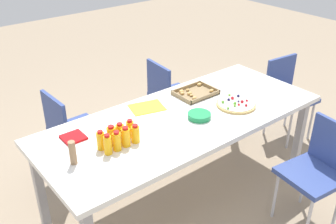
{
  "coord_description": "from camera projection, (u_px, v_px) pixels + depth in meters",
  "views": [
    {
      "loc": [
        -1.7,
        -1.94,
        2.21
      ],
      "look_at": [
        -0.07,
        0.09,
        0.78
      ],
      "focal_mm": 41.59,
      "sensor_mm": 36.0,
      "label": 1
    }
  ],
  "objects": [
    {
      "name": "napkin_stack",
      "position": [
        73.0,
        137.0,
        2.68
      ],
      "size": [
        0.15,
        0.15,
        0.02
      ],
      "primitive_type": "cube",
      "color": "red",
      "rests_on": "party_table"
    },
    {
      "name": "chair_near_right",
      "position": [
        319.0,
        166.0,
        2.83
      ],
      "size": [
        0.45,
        0.45,
        0.83
      ],
      "rotation": [
        0.0,
        0.0,
        1.44
      ],
      "color": "#33478C",
      "rests_on": "ground_plane"
    },
    {
      "name": "fruit_pizza",
      "position": [
        236.0,
        104.0,
        3.1
      ],
      "size": [
        0.31,
        0.31,
        0.05
      ],
      "color": "tan",
      "rests_on": "party_table"
    },
    {
      "name": "chair_far_left",
      "position": [
        70.0,
        128.0,
        3.3
      ],
      "size": [
        0.41,
        0.41,
        0.83
      ],
      "rotation": [
        0.0,
        0.0,
        -1.53
      ],
      "color": "#33478C",
      "rests_on": "ground_plane"
    },
    {
      "name": "chair_end",
      "position": [
        287.0,
        91.0,
        3.94
      ],
      "size": [
        0.44,
        0.44,
        0.83
      ],
      "rotation": [
        0.0,
        0.0,
        3.04
      ],
      "color": "#33478C",
      "rests_on": "ground_plane"
    },
    {
      "name": "juice_bottle_6",
      "position": [
        120.0,
        133.0,
        2.63
      ],
      "size": [
        0.06,
        0.06,
        0.14
      ],
      "color": "#F9AE14",
      "rests_on": "party_table"
    },
    {
      "name": "party_table",
      "position": [
        183.0,
        123.0,
        2.99
      ],
      "size": [
        2.25,
        0.92,
        0.76
      ],
      "color": "white",
      "rests_on": "ground_plane"
    },
    {
      "name": "juice_bottle_5",
      "position": [
        111.0,
        136.0,
        2.58
      ],
      "size": [
        0.06,
        0.06,
        0.15
      ],
      "color": "#FAAE14",
      "rests_on": "party_table"
    },
    {
      "name": "snack_tray",
      "position": [
        195.0,
        93.0,
        3.29
      ],
      "size": [
        0.34,
        0.26,
        0.03
      ],
      "color": "olive",
      "rests_on": "party_table"
    },
    {
      "name": "juice_bottle_3",
      "position": [
        135.0,
        134.0,
        2.61
      ],
      "size": [
        0.06,
        0.06,
        0.13
      ],
      "color": "#F9AE14",
      "rests_on": "party_table"
    },
    {
      "name": "juice_bottle_7",
      "position": [
        130.0,
        129.0,
        2.67
      ],
      "size": [
        0.05,
        0.05,
        0.13
      ],
      "color": "#F9AB14",
      "rests_on": "party_table"
    },
    {
      "name": "juice_bottle_2",
      "position": [
        126.0,
        137.0,
        2.57
      ],
      "size": [
        0.06,
        0.06,
        0.14
      ],
      "color": "#FAAC14",
      "rests_on": "party_table"
    },
    {
      "name": "paper_folder",
      "position": [
        147.0,
        107.0,
        3.07
      ],
      "size": [
        0.3,
        0.26,
        0.01
      ],
      "primitive_type": "cube",
      "rotation": [
        0.0,
        0.0,
        -0.27
      ],
      "color": "yellow",
      "rests_on": "party_table"
    },
    {
      "name": "chair_far_right",
      "position": [
        168.0,
        93.0,
        3.91
      ],
      "size": [
        0.43,
        0.43,
        0.83
      ],
      "rotation": [
        0.0,
        0.0,
        -1.65
      ],
      "color": "#33478C",
      "rests_on": "ground_plane"
    },
    {
      "name": "juice_bottle_0",
      "position": [
        108.0,
        145.0,
        2.49
      ],
      "size": [
        0.05,
        0.05,
        0.15
      ],
      "color": "#FAAD14",
      "rests_on": "party_table"
    },
    {
      "name": "juice_bottle_1",
      "position": [
        117.0,
        141.0,
        2.53
      ],
      "size": [
        0.06,
        0.06,
        0.14
      ],
      "color": "#F9AD14",
      "rests_on": "party_table"
    },
    {
      "name": "plate_stack",
      "position": [
        199.0,
        116.0,
        2.92
      ],
      "size": [
        0.17,
        0.17,
        0.04
      ],
      "color": "#1E8C4C",
      "rests_on": "party_table"
    },
    {
      "name": "ground_plane",
      "position": [
        181.0,
        194.0,
        3.32
      ],
      "size": [
        12.0,
        12.0,
        0.0
      ],
      "primitive_type": "plane",
      "color": "gray"
    },
    {
      "name": "cardboard_tube",
      "position": [
        73.0,
        153.0,
        2.39
      ],
      "size": [
        0.04,
        0.04,
        0.16
      ],
      "primitive_type": "cylinder",
      "color": "#9E7A56",
      "rests_on": "party_table"
    },
    {
      "name": "juice_bottle_4",
      "position": [
        101.0,
        141.0,
        2.53
      ],
      "size": [
        0.05,
        0.05,
        0.14
      ],
      "color": "#F9AC14",
      "rests_on": "party_table"
    }
  ]
}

